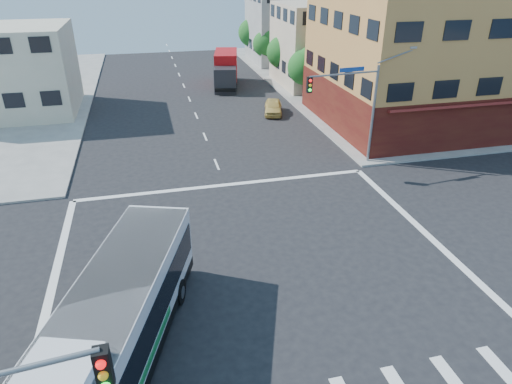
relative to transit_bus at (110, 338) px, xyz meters
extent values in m
plane|color=black|center=(6.50, 4.88, -1.85)|extent=(120.00, 120.00, 0.00)
cube|color=gray|center=(41.50, 39.88, -1.78)|extent=(50.00, 50.00, 0.15)
cube|color=#BD8643|center=(26.50, 23.38, 5.15)|extent=(18.00, 15.00, 14.00)
cube|color=#541F13|center=(26.50, 23.38, 0.15)|extent=(18.09, 15.08, 4.00)
cube|color=maroon|center=(26.50, 16.28, 1.75)|extent=(16.00, 1.60, 0.51)
cube|color=#C5B796|center=(23.50, 38.88, 2.65)|extent=(12.00, 10.00, 9.00)
cube|color=#9F9F9A|center=(23.50, 52.88, 3.15)|extent=(12.00, 10.00, 10.00)
cube|color=beige|center=(-10.50, 34.88, 2.15)|extent=(12.00, 10.00, 8.00)
cylinder|color=gray|center=(17.30, 15.68, 1.65)|extent=(0.18, 0.18, 7.00)
cylinder|color=gray|center=(14.80, 15.43, 4.75)|extent=(5.01, 0.62, 0.12)
cube|color=black|center=(12.30, 15.18, 4.25)|extent=(0.32, 0.30, 1.00)
sphere|color=#FF0C0C|center=(12.30, 15.01, 4.55)|extent=(0.20, 0.20, 0.20)
sphere|color=yellow|center=(12.30, 15.01, 4.25)|extent=(0.20, 0.20, 0.20)
sphere|color=#19FF33|center=(12.30, 15.01, 3.95)|extent=(0.20, 0.20, 0.20)
cube|color=navy|center=(15.30, 15.48, 5.00)|extent=(1.80, 0.22, 0.28)
cube|color=gray|center=(19.80, 15.93, 6.15)|extent=(0.50, 0.22, 0.14)
cube|color=black|center=(0.70, -5.42, 4.25)|extent=(0.32, 0.30, 1.00)
sphere|color=#FF0C0C|center=(0.70, -5.59, 4.55)|extent=(0.20, 0.20, 0.20)
sphere|color=yellow|center=(0.70, -5.59, 4.25)|extent=(0.20, 0.20, 0.20)
cylinder|color=#3A2115|center=(18.30, 32.88, -0.89)|extent=(0.28, 0.28, 1.92)
sphere|color=#17521C|center=(18.30, 32.88, 1.51)|extent=(3.60, 3.60, 3.60)
sphere|color=#17521C|center=(18.70, 32.58, 2.41)|extent=(2.52, 2.52, 2.52)
cylinder|color=#3A2115|center=(18.30, 40.88, -0.85)|extent=(0.28, 0.28, 1.99)
sphere|color=#17521C|center=(18.30, 40.88, 1.66)|extent=(3.80, 3.80, 3.80)
sphere|color=#17521C|center=(18.70, 40.58, 2.61)|extent=(2.66, 2.66, 2.66)
cylinder|color=#3A2115|center=(18.30, 48.88, -0.91)|extent=(0.28, 0.28, 1.89)
sphere|color=#17521C|center=(18.30, 48.88, 1.40)|extent=(3.40, 3.40, 3.40)
sphere|color=#17521C|center=(18.70, 48.58, 2.25)|extent=(2.38, 2.38, 2.38)
cylinder|color=#3A2115|center=(18.30, 56.88, -0.84)|extent=(0.28, 0.28, 2.03)
sphere|color=#17521C|center=(18.30, 56.88, 1.78)|extent=(4.00, 4.00, 4.00)
sphere|color=#17521C|center=(18.70, 56.58, 2.78)|extent=(2.80, 2.80, 2.80)
cube|color=black|center=(0.01, 0.02, -1.27)|extent=(6.74, 12.98, 0.48)
cube|color=silver|center=(0.01, 0.02, 0.04)|extent=(6.72, 12.95, 3.03)
cube|color=black|center=(0.01, 0.02, 0.22)|extent=(6.65, 12.60, 1.33)
cube|color=black|center=(2.07, 5.99, 0.12)|extent=(2.38, 0.87, 1.44)
cube|color=#E5590C|center=(2.08, 6.02, 1.18)|extent=(1.94, 0.71, 0.30)
cube|color=silver|center=(0.01, 0.02, 1.49)|extent=(6.59, 12.69, 0.13)
cube|color=silver|center=(-1.03, -3.00, 1.74)|extent=(2.56, 2.83, 0.38)
cube|color=#147835|center=(-1.46, -0.04, -0.73)|extent=(1.93, 5.54, 0.30)
cube|color=#147835|center=(1.13, -0.93, -0.73)|extent=(1.93, 5.54, 0.30)
cylinder|color=black|center=(0.14, 4.29, -1.30)|extent=(0.66, 1.15, 1.11)
cylinder|color=#99999E|center=(0.00, 4.34, -1.30)|extent=(0.22, 0.54, 0.55)
cylinder|color=black|center=(2.54, 3.47, -1.30)|extent=(0.66, 1.15, 1.11)
cylinder|color=#99999E|center=(2.68, 3.42, -1.30)|extent=(0.22, 0.54, 0.55)
cube|color=#232428|center=(10.78, 37.70, -0.49)|extent=(2.83, 2.75, 2.72)
cube|color=black|center=(10.57, 36.72, -0.07)|extent=(2.17, 0.54, 1.05)
cube|color=#AD0C0F|center=(11.60, 41.59, 0.35)|extent=(3.67, 6.25, 3.14)
cube|color=black|center=(11.34, 40.36, -1.28)|extent=(3.98, 8.67, 0.31)
cylinder|color=black|center=(9.74, 38.13, -1.33)|extent=(0.50, 1.08, 1.05)
cylinder|color=black|center=(11.89, 37.67, -1.33)|extent=(0.50, 1.08, 1.05)
cylinder|color=black|center=(10.37, 41.10, -1.33)|extent=(0.50, 1.08, 1.05)
cylinder|color=black|center=(12.52, 40.64, -1.33)|extent=(0.50, 1.08, 1.05)
cylinder|color=black|center=(10.91, 43.66, -1.33)|extent=(0.50, 1.08, 1.05)
cylinder|color=black|center=(13.06, 43.21, -1.33)|extent=(0.50, 1.08, 1.05)
imported|color=#D6B85B|center=(13.78, 28.72, -1.17)|extent=(2.64, 4.30, 1.37)
camera|label=1|loc=(2.08, -12.28, 11.34)|focal=32.00mm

